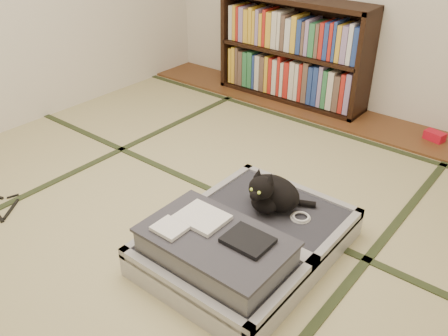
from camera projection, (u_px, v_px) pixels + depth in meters
The scene contains 8 objects.
floor at pixel (181, 225), 2.83m from camera, with size 4.50×4.50×0.00m, color #CBC487.
wood_strip at pixel (337, 115), 4.16m from camera, with size 4.00×0.50×0.02m, color brown.
red_item at pixel (435, 136), 3.71m from camera, with size 0.15×0.09×0.07m, color red.
tatami_borders at pixel (232, 189), 3.15m from camera, with size 4.00×4.50×0.01m.
bookcase at pixel (293, 53), 4.27m from camera, with size 1.42×0.32×0.92m.
suitcase at pixel (242, 242), 2.51m from camera, with size 0.82×1.09×0.32m.
cat at pixel (271, 193), 2.63m from camera, with size 0.36×0.37×0.29m.
cable_coil at pixel (301, 217), 2.61m from camera, with size 0.11×0.11×0.03m.
Camera 1 is at (1.62, -1.60, 1.73)m, focal length 38.00 mm.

